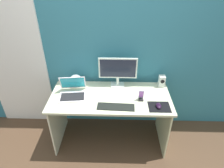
# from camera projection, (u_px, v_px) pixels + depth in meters

# --- Properties ---
(ground_plane) EXTENTS (8.00, 8.00, 0.00)m
(ground_plane) POSITION_uv_depth(u_px,v_px,m) (111.00, 138.00, 2.83)
(ground_plane) COLOR #4A3423
(wall_back) EXTENTS (6.00, 0.04, 2.50)m
(wall_back) POSITION_uv_depth(u_px,v_px,m) (111.00, 46.00, 2.51)
(wall_back) COLOR teal
(wall_back) RESTS_ON ground_plane
(door_left) EXTENTS (0.82, 0.02, 2.02)m
(door_left) POSITION_uv_depth(u_px,v_px,m) (16.00, 62.00, 2.64)
(door_left) COLOR white
(door_left) RESTS_ON ground_plane
(desk) EXTENTS (1.49, 0.68, 0.75)m
(desk) POSITION_uv_depth(u_px,v_px,m) (110.00, 106.00, 2.51)
(desk) COLOR beige
(desk) RESTS_ON ground_plane
(monitor) EXTENTS (0.49, 0.14, 0.40)m
(monitor) POSITION_uv_depth(u_px,v_px,m) (118.00, 70.00, 2.51)
(monitor) COLOR white
(monitor) RESTS_ON desk
(speaker_right) EXTENTS (0.08, 0.08, 0.15)m
(speaker_right) POSITION_uv_depth(u_px,v_px,m) (162.00, 81.00, 2.58)
(speaker_right) COLOR silver
(speaker_right) RESTS_ON desk
(laptop) EXTENTS (0.35, 0.34, 0.22)m
(laptop) POSITION_uv_depth(u_px,v_px,m) (73.00, 92.00, 2.42)
(laptop) COLOR white
(laptop) RESTS_ON desk
(fishbowl) EXTENTS (0.16, 0.16, 0.16)m
(fishbowl) POSITION_uv_depth(u_px,v_px,m) (76.00, 80.00, 2.60)
(fishbowl) COLOR silver
(fishbowl) RESTS_ON desk
(keyboard_external) EXTENTS (0.43, 0.15, 0.01)m
(keyboard_external) POSITION_uv_depth(u_px,v_px,m) (116.00, 107.00, 2.24)
(keyboard_external) COLOR black
(keyboard_external) RESTS_ON desk
(mousepad) EXTENTS (0.25, 0.20, 0.00)m
(mousepad) POSITION_uv_depth(u_px,v_px,m) (159.00, 107.00, 2.25)
(mousepad) COLOR black
(mousepad) RESTS_ON desk
(mouse) EXTENTS (0.06, 0.10, 0.04)m
(mouse) POSITION_uv_depth(u_px,v_px,m) (159.00, 106.00, 2.23)
(mouse) COLOR black
(mouse) RESTS_ON mousepad
(phone_in_dock) EXTENTS (0.06, 0.06, 0.14)m
(phone_in_dock) POSITION_uv_depth(u_px,v_px,m) (141.00, 97.00, 2.34)
(phone_in_dock) COLOR black
(phone_in_dock) RESTS_ON desk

